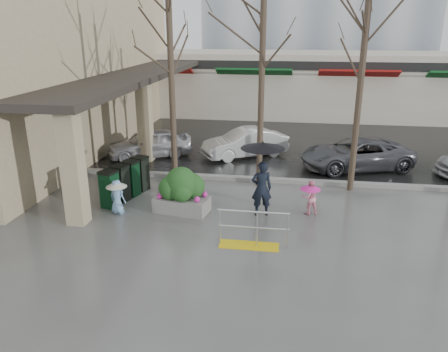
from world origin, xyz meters
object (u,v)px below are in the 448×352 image
(woman, at_px, (262,171))
(tree_mideast, at_px, (364,50))
(child_pink, at_px, (310,195))
(news_boxes, at_px, (126,181))
(car_c, at_px, (356,154))
(planter, at_px, (182,191))
(tree_west, at_px, (170,42))
(tree_midwest, at_px, (263,38))
(car_a, at_px, (150,143))
(car_b, at_px, (245,143))
(handrail, at_px, (252,233))
(child_blue, at_px, (117,193))

(woman, bearing_deg, tree_mideast, -150.60)
(child_pink, distance_m, news_boxes, 6.17)
(car_c, bearing_deg, planter, -65.42)
(woman, xyz_separation_m, news_boxes, (-4.66, 0.71, -0.82))
(woman, bearing_deg, child_pink, 179.05)
(tree_west, height_order, tree_midwest, tree_midwest)
(car_a, bearing_deg, tree_west, 7.29)
(car_b, bearing_deg, handrail, -23.74)
(tree_west, height_order, car_c, tree_west)
(tree_midwest, height_order, child_pink, tree_midwest)
(tree_mideast, bearing_deg, news_boxes, -165.58)
(tree_mideast, bearing_deg, woman, -138.41)
(news_boxes, bearing_deg, woman, 7.03)
(planter, xyz_separation_m, car_a, (-2.90, 5.75, -0.07))
(handrail, height_order, car_c, car_c)
(handrail, bearing_deg, car_a, 124.34)
(tree_mideast, bearing_deg, car_a, 160.78)
(car_b, height_order, car_c, same)
(tree_west, bearing_deg, tree_mideast, 0.00)
(child_pink, relative_size, car_b, 0.29)
(planter, bearing_deg, woman, 2.67)
(child_blue, height_order, news_boxes, news_boxes)
(planter, relative_size, car_a, 0.49)
(woman, relative_size, car_b, 0.62)
(news_boxes, height_order, car_a, car_a)
(tree_midwest, height_order, child_blue, tree_midwest)
(child_blue, relative_size, planter, 0.61)
(tree_midwest, relative_size, woman, 2.94)
(car_b, bearing_deg, car_a, -111.20)
(child_blue, relative_size, car_b, 0.29)
(woman, xyz_separation_m, car_c, (3.54, 5.26, -0.81))
(planter, bearing_deg, child_blue, -167.50)
(child_blue, relative_size, car_a, 0.30)
(child_pink, distance_m, child_blue, 6.02)
(woman, bearing_deg, planter, -9.52)
(child_blue, xyz_separation_m, planter, (1.97, 0.44, 0.04))
(tree_west, bearing_deg, child_blue, -107.12)
(handrail, xyz_separation_m, child_pink, (1.60, 2.40, 0.26))
(car_b, bearing_deg, woman, -20.47)
(planter, bearing_deg, car_b, 78.42)
(planter, distance_m, news_boxes, 2.32)
(news_boxes, bearing_deg, car_c, 44.76)
(planter, height_order, car_a, planter)
(planter, bearing_deg, tree_mideast, 26.93)
(handrail, bearing_deg, woman, 87.12)
(handrail, relative_size, woman, 0.80)
(child_pink, bearing_deg, news_boxes, -23.10)
(news_boxes, bearing_deg, car_b, 73.98)
(woman, bearing_deg, car_b, -91.74)
(tree_midwest, bearing_deg, car_a, 150.18)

